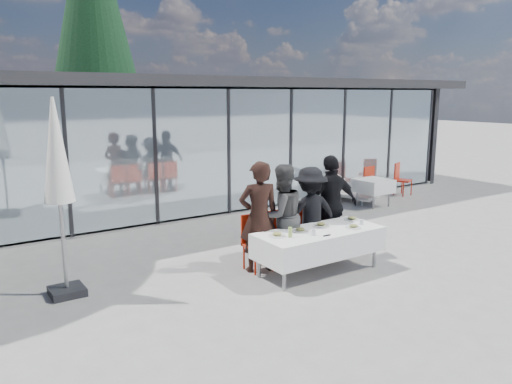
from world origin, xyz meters
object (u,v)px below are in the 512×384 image
at_px(plate_c, 321,225).
at_px(diner_a, 259,217).
at_px(diner_d, 331,205).
at_px(plate_d, 352,219).
at_px(diner_b, 282,216).
at_px(juice_bottle, 290,232).
at_px(market_umbrella, 57,165).
at_px(conifer_tree, 93,13).
at_px(spare_table_right, 373,186).
at_px(diner_c, 310,214).
at_px(plate_extra, 353,227).
at_px(lounger, 350,192).
at_px(diner_chair_d, 326,226).
at_px(spare_chair_a, 400,177).
at_px(plate_a, 277,235).
at_px(dining_table, 319,242).
at_px(spare_chair_b, 366,181).
at_px(diner_chair_c, 306,230).
at_px(folded_eyeglasses, 327,235).
at_px(diner_chair_b, 278,235).
at_px(diner_chair_a, 255,239).
at_px(plate_b, 300,230).

bearing_deg(plate_c, diner_a, 156.49).
height_order(diner_d, plate_d, diner_d).
height_order(diner_b, juice_bottle, diner_b).
bearing_deg(plate_d, market_umbrella, 166.36).
distance_m(market_umbrella, conifer_tree, 13.36).
bearing_deg(spare_table_right, diner_c, -149.98).
distance_m(plate_extra, lounger, 5.85).
bearing_deg(lounger, diner_chair_d, -139.37).
xyz_separation_m(plate_d, conifer_tree, (-0.66, 13.23, 5.21)).
relative_size(diner_chair_d, market_umbrella, 0.33).
height_order(plate_c, market_umbrella, market_umbrella).
distance_m(spare_chair_a, conifer_tree, 12.69).
bearing_deg(plate_c, plate_a, -174.90).
relative_size(dining_table, diner_chair_d, 2.32).
bearing_deg(spare_table_right, spare_chair_b, 56.92).
distance_m(juice_bottle, lounger, 6.68).
distance_m(plate_d, juice_bottle, 1.66).
xyz_separation_m(diner_c, lounger, (4.28, 3.35, -0.61)).
relative_size(dining_table, market_umbrella, 0.75).
xyz_separation_m(diner_chair_c, plate_c, (-0.12, -0.56, 0.24)).
xyz_separation_m(folded_eyeglasses, spare_chair_a, (6.61, 4.10, -0.22)).
relative_size(plate_extra, spare_chair_b, 0.29).
height_order(plate_a, folded_eyeglasses, plate_a).
xyz_separation_m(diner_b, spare_chair_b, (5.50, 3.29, -0.38)).
xyz_separation_m(plate_extra, spare_table_right, (4.08, 3.37, -0.22)).
bearing_deg(folded_eyeglasses, plate_c, 57.95).
height_order(plate_extra, spare_chair_b, spare_chair_b).
distance_m(plate_d, spare_table_right, 4.73).
distance_m(diner_chair_b, spare_chair_b, 6.35).
height_order(diner_chair_a, market_umbrella, market_umbrella).
xyz_separation_m(diner_a, diner_d, (1.65, -0.00, -0.01)).
height_order(spare_chair_b, market_umbrella, market_umbrella).
distance_m(plate_d, spare_chair_a, 6.58).
bearing_deg(market_umbrella, spare_chair_a, 13.04).
bearing_deg(plate_b, diner_a, 133.95).
bearing_deg(conifer_tree, diner_chair_b, -92.89).
bearing_deg(diner_chair_a, diner_b, -13.03).
xyz_separation_m(spare_table_right, conifer_tree, (-4.35, 10.28, 5.43)).
bearing_deg(diner_d, market_umbrella, 1.00).
bearing_deg(market_umbrella, plate_a, -22.57).
relative_size(plate_b, folded_eyeglasses, 2.02).
distance_m(dining_table, diner_chair_c, 0.82).
height_order(plate_a, market_umbrella, market_umbrella).
distance_m(spare_chair_b, lounger, 0.63).
xyz_separation_m(plate_extra, folded_eyeglasses, (-0.70, -0.11, -0.02)).
xyz_separation_m(diner_chair_a, market_umbrella, (-3.06, 0.62, 1.48)).
distance_m(dining_table, diner_c, 0.79).
relative_size(plate_extra, market_umbrella, 0.09).
bearing_deg(diner_chair_a, plate_b, -51.60).
distance_m(diner_chair_c, diner_d, 0.67).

